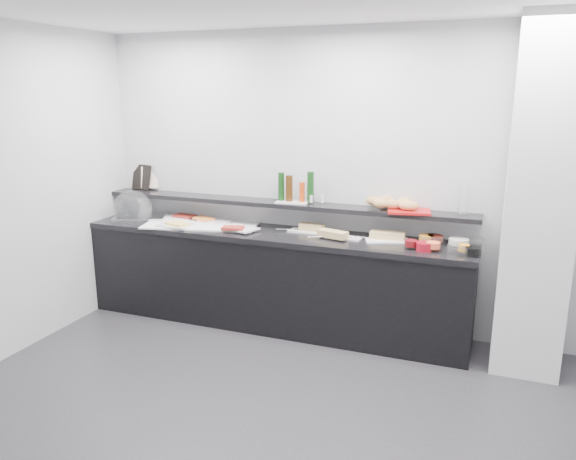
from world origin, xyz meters
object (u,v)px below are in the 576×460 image
(sandwich_plate_mid, at_px, (343,238))
(framed_print, at_px, (142,177))
(carafe, at_px, (464,197))
(condiment_tray, at_px, (293,202))
(cloche_base, at_px, (141,217))
(bread_tray, at_px, (409,211))

(sandwich_plate_mid, distance_m, framed_print, 2.29)
(sandwich_plate_mid, distance_m, carafe, 1.06)
(framed_print, bearing_deg, condiment_tray, 10.78)
(sandwich_plate_mid, bearing_deg, framed_print, 176.32)
(sandwich_plate_mid, distance_m, condiment_tray, 0.62)
(sandwich_plate_mid, xyz_separation_m, condiment_tray, (-0.54, 0.17, 0.25))
(carafe, bearing_deg, cloche_base, -176.45)
(sandwich_plate_mid, relative_size, bread_tray, 0.90)
(condiment_tray, distance_m, carafe, 1.51)
(cloche_base, height_order, sandwich_plate_mid, cloche_base)
(sandwich_plate_mid, xyz_separation_m, bread_tray, (0.54, 0.13, 0.25))
(sandwich_plate_mid, relative_size, carafe, 1.06)
(sandwich_plate_mid, bearing_deg, condiment_tray, 165.18)
(carafe, bearing_deg, sandwich_plate_mid, -169.47)
(sandwich_plate_mid, height_order, bread_tray, bread_tray)
(carafe, bearing_deg, condiment_tray, -179.69)
(cloche_base, xyz_separation_m, condiment_tray, (1.56, 0.18, 0.24))
(bread_tray, bearing_deg, condiment_tray, 166.96)
(sandwich_plate_mid, relative_size, condiment_tray, 1.08)
(sandwich_plate_mid, distance_m, bread_tray, 0.61)
(cloche_base, xyz_separation_m, bread_tray, (2.63, 0.14, 0.24))
(bread_tray, bearing_deg, framed_print, 166.60)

